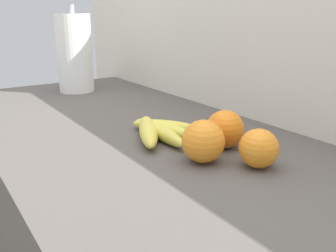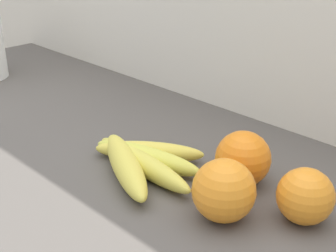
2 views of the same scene
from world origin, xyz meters
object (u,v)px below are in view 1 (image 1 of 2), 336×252
Objects in this scene: orange_right at (225,129)px; orange_back_left at (203,141)px; banana_bunch at (158,130)px; orange_center at (259,148)px; paper_towel_roll at (75,53)px.

orange_back_left reaches higher than orange_right.
banana_bunch is at bearing -148.71° from orange_right.
orange_right is at bearing 112.12° from orange_back_left.
banana_bunch is at bearing 177.65° from orange_back_left.
orange_back_left is (-0.08, -0.07, 0.00)m from orange_center.
orange_back_left is 0.27× the size of paper_towel_roll.
orange_center is (0.11, -0.02, -0.00)m from orange_right.
banana_bunch is 2.69× the size of orange_right.
orange_right is 1.10× the size of orange_center.
banana_bunch is 2.96× the size of orange_center.
orange_back_left is at bearing -3.13° from paper_towel_roll.
paper_towel_roll is (-0.60, 0.03, 0.12)m from banana_bunch.
orange_center is (0.24, 0.06, 0.02)m from banana_bunch.
banana_bunch is 2.63× the size of orange_back_left.
orange_back_left is at bearing -2.35° from banana_bunch.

